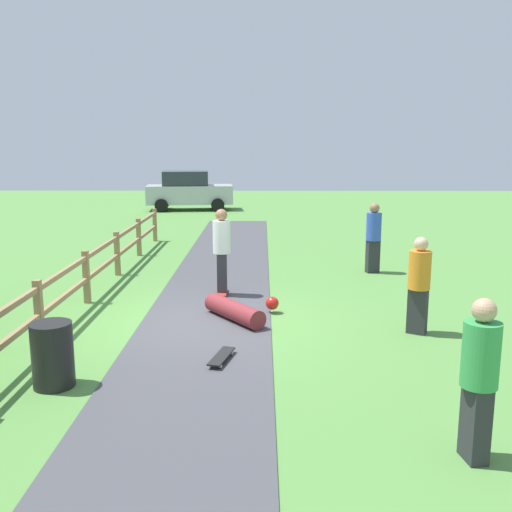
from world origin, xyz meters
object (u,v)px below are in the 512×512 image
(skateboard_loose, at_px, (222,356))
(bystander_orange, at_px, (419,281))
(skater_fallen, at_px, (237,310))
(bystander_green, at_px, (479,373))
(skater_riding, at_px, (222,247))
(parked_car_silver, at_px, (189,191))
(bystander_blue, at_px, (374,234))
(trash_bin, at_px, (53,355))

(skateboard_loose, xyz_separation_m, bystander_orange, (3.32, 1.39, 0.85))
(skater_fallen, bearing_deg, bystander_green, -60.83)
(skater_riding, xyz_separation_m, skateboard_loose, (0.26, -3.88, -0.98))
(skater_riding, bearing_deg, parked_car_silver, 99.63)
(skater_riding, distance_m, skateboard_loose, 4.01)
(skater_riding, bearing_deg, skateboard_loose, -86.22)
(bystander_orange, relative_size, bystander_blue, 0.95)
(skater_riding, xyz_separation_m, bystander_blue, (3.70, 2.34, -0.08))
(bystander_blue, distance_m, parked_car_silver, 15.48)
(skater_fallen, bearing_deg, bystander_blue, 51.43)
(skater_fallen, relative_size, parked_car_silver, 0.33)
(skater_riding, height_order, skateboard_loose, skater_riding)
(bystander_green, bearing_deg, skater_fallen, 119.17)
(parked_car_silver, bearing_deg, bystander_orange, -71.40)
(trash_bin, height_order, skater_riding, skater_riding)
(skater_riding, xyz_separation_m, parked_car_silver, (-2.78, 16.40, -0.11))
(skater_fallen, height_order, bystander_orange, bystander_orange)
(bystander_orange, xyz_separation_m, bystander_blue, (0.13, 4.83, 0.05))
(parked_car_silver, bearing_deg, bystander_blue, -65.24)
(bystander_orange, height_order, parked_car_silver, parked_car_silver)
(trash_bin, relative_size, skater_fallen, 0.62)
(skater_fallen, xyz_separation_m, skateboard_loose, (-0.15, -2.09, -0.11))
(skateboard_loose, distance_m, bystander_blue, 7.17)
(skater_fallen, distance_m, parked_car_silver, 18.48)
(skater_riding, bearing_deg, bystander_blue, 32.32)
(trash_bin, distance_m, skater_fallen, 3.84)
(trash_bin, distance_m, parked_car_silver, 21.22)
(skateboard_loose, xyz_separation_m, bystander_blue, (3.44, 6.22, 0.90))
(bystander_green, height_order, bystander_blue, bystander_blue)
(skateboard_loose, relative_size, bystander_blue, 0.46)
(bystander_blue, bearing_deg, skateboard_loose, -118.95)
(skater_fallen, height_order, skateboard_loose, skater_fallen)
(skater_riding, height_order, bystander_blue, skater_riding)
(skateboard_loose, distance_m, parked_car_silver, 20.53)
(skater_riding, relative_size, parked_car_silver, 0.43)
(skateboard_loose, relative_size, bystander_orange, 0.48)
(skater_riding, bearing_deg, bystander_orange, -34.88)
(skateboard_loose, xyz_separation_m, parked_car_silver, (-3.04, 20.28, 0.87))
(bystander_orange, bearing_deg, parked_car_silver, 108.60)
(skater_fallen, distance_m, bystander_blue, 5.34)
(skateboard_loose, bearing_deg, bystander_orange, 22.75)
(bystander_green, height_order, parked_car_silver, parked_car_silver)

